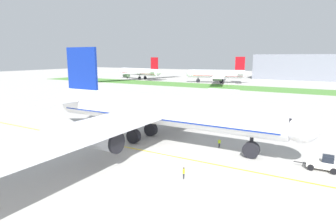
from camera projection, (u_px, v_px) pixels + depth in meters
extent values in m
plane|color=#ADAAA5|center=(162.00, 155.00, 48.46)|extent=(600.00, 600.00, 0.00)
cube|color=yellow|center=(162.00, 154.00, 48.61)|extent=(280.00, 0.36, 0.01)
cube|color=#4C8438|center=(277.00, 90.00, 143.47)|extent=(320.00, 24.00, 0.10)
cylinder|color=white|center=(158.00, 110.00, 54.42)|extent=(46.84, 5.72, 5.69)
cube|color=navy|center=(158.00, 115.00, 54.61)|extent=(44.97, 5.26, 0.68)
sphere|color=white|center=(302.00, 125.00, 42.20)|extent=(5.40, 5.40, 5.40)
cone|color=white|center=(64.00, 98.00, 67.04)|extent=(6.26, 4.84, 4.84)
cube|color=navy|center=(82.00, 68.00, 62.63)|extent=(8.43, 0.57, 9.10)
cube|color=white|center=(98.00, 95.00, 69.18)|extent=(5.16, 9.11, 0.40)
cube|color=white|center=(60.00, 101.00, 59.49)|extent=(5.16, 9.11, 0.40)
cube|color=white|center=(198.00, 97.00, 76.06)|extent=(10.33, 42.16, 0.46)
cube|color=white|center=(41.00, 144.00, 35.34)|extent=(10.33, 42.16, 0.46)
cylinder|color=#B7BABF|center=(187.00, 110.00, 67.63)|extent=(5.41, 3.13, 3.13)
cylinder|color=black|center=(198.00, 111.00, 66.30)|extent=(0.47, 3.29, 3.29)
cylinder|color=#B7BABF|center=(103.00, 140.00, 43.05)|extent=(5.41, 3.13, 3.13)
cylinder|color=black|center=(117.00, 143.00, 41.73)|extent=(0.47, 3.29, 3.29)
cylinder|color=black|center=(251.00, 143.00, 46.46)|extent=(0.59, 0.59, 2.20)
cylinder|color=black|center=(251.00, 150.00, 46.67)|extent=(2.70, 1.22, 2.70)
cylinder|color=black|center=(151.00, 124.00, 59.54)|extent=(0.59, 0.59, 2.20)
cylinder|color=black|center=(151.00, 129.00, 59.75)|extent=(2.70, 1.22, 2.70)
cylinder|color=black|center=(134.00, 131.00, 54.46)|extent=(0.59, 0.59, 2.20)
cylinder|color=black|center=(134.00, 136.00, 54.67)|extent=(2.70, 1.22, 2.70)
cube|color=black|center=(296.00, 120.00, 42.48)|extent=(1.99, 4.27, 1.02)
sphere|color=black|center=(99.00, 98.00, 65.40)|extent=(0.40, 0.40, 0.40)
sphere|color=black|center=(114.00, 100.00, 63.22)|extent=(0.40, 0.40, 0.40)
sphere|color=black|center=(130.00, 101.00, 61.05)|extent=(0.40, 0.40, 0.40)
sphere|color=black|center=(147.00, 103.00, 58.87)|extent=(0.40, 0.40, 0.40)
sphere|color=black|center=(166.00, 105.00, 56.69)|extent=(0.40, 0.40, 0.40)
sphere|color=black|center=(186.00, 107.00, 54.52)|extent=(0.40, 0.40, 0.40)
sphere|color=black|center=(208.00, 109.00, 52.34)|extent=(0.40, 0.40, 0.40)
sphere|color=black|center=(231.00, 111.00, 50.16)|extent=(0.40, 0.40, 0.40)
sphere|color=black|center=(257.00, 114.00, 47.99)|extent=(0.40, 0.40, 0.40)
cube|color=white|center=(323.00, 164.00, 41.68)|extent=(4.17, 1.99, 0.94)
cube|color=black|center=(328.00, 159.00, 41.19)|extent=(1.50, 1.51, 0.90)
cylinder|color=black|center=(300.00, 162.00, 43.20)|extent=(1.80, 0.12, 0.12)
cylinder|color=black|center=(311.00, 167.00, 41.63)|extent=(0.90, 0.35, 0.90)
cylinder|color=black|center=(312.00, 163.00, 43.33)|extent=(0.90, 0.35, 0.90)
cylinder|color=black|center=(334.00, 171.00, 40.21)|extent=(0.90, 0.35, 0.90)
cylinder|color=black|center=(334.00, 167.00, 41.90)|extent=(0.90, 0.35, 0.90)
cylinder|color=black|center=(220.00, 145.00, 52.28)|extent=(0.12, 0.12, 0.81)
cylinder|color=#BFE519|center=(220.00, 142.00, 52.23)|extent=(0.09, 0.09, 0.51)
cylinder|color=black|center=(219.00, 145.00, 52.19)|extent=(0.12, 0.12, 0.81)
cylinder|color=#BFE519|center=(218.00, 142.00, 51.99)|extent=(0.09, 0.09, 0.51)
cube|color=#BFE519|center=(219.00, 142.00, 52.11)|extent=(0.41, 0.48, 0.57)
sphere|color=tan|center=(219.00, 139.00, 52.03)|extent=(0.22, 0.22, 0.22)
cylinder|color=black|center=(184.00, 176.00, 38.68)|extent=(0.12, 0.12, 0.82)
cylinder|color=#BFE519|center=(184.00, 172.00, 38.41)|extent=(0.10, 0.10, 0.53)
cylinder|color=black|center=(184.00, 176.00, 38.87)|extent=(0.12, 0.12, 0.82)
cylinder|color=#BFE519|center=(184.00, 171.00, 38.88)|extent=(0.10, 0.10, 0.53)
cube|color=#BFE519|center=(184.00, 171.00, 38.64)|extent=(0.38, 0.49, 0.58)
sphere|color=brown|center=(184.00, 168.00, 38.56)|extent=(0.22, 0.22, 0.22)
cube|color=#F2590C|center=(0.00, 149.00, 51.40)|extent=(0.36, 0.36, 0.03)
cone|color=#F2590C|center=(0.00, 147.00, 51.34)|extent=(0.28, 0.28, 0.55)
cylinder|color=white|center=(0.00, 147.00, 51.34)|extent=(0.17, 0.17, 0.06)
cylinder|color=white|center=(140.00, 72.00, 208.32)|extent=(39.18, 15.75, 4.92)
cube|color=#B20C14|center=(140.00, 73.00, 208.49)|extent=(37.56, 14.93, 0.59)
sphere|color=white|center=(123.00, 71.00, 223.23)|extent=(4.68, 4.68, 4.68)
cone|color=white|center=(160.00, 72.00, 192.73)|extent=(6.37, 5.54, 4.19)
cube|color=#B20C14|center=(154.00, 63.00, 195.39)|extent=(6.94, 2.46, 7.88)
cube|color=white|center=(150.00, 72.00, 192.56)|extent=(6.36, 8.78, 0.34)
cube|color=white|center=(161.00, 71.00, 199.25)|extent=(6.36, 8.78, 0.34)
cube|color=white|center=(118.00, 74.00, 193.33)|extent=(18.24, 36.45, 0.39)
cube|color=white|center=(162.00, 72.00, 220.76)|extent=(18.24, 36.45, 0.39)
cylinder|color=#B7BABF|center=(127.00, 75.00, 199.87)|extent=(5.25, 3.91, 2.71)
cylinder|color=black|center=(125.00, 75.00, 201.52)|extent=(1.19, 2.84, 2.84)
cylinder|color=#B7BABF|center=(153.00, 74.00, 216.46)|extent=(5.25, 3.91, 2.71)
cylinder|color=black|center=(151.00, 74.00, 218.12)|extent=(1.19, 2.84, 2.84)
cylinder|color=black|center=(128.00, 75.00, 219.57)|extent=(0.51, 0.51, 1.91)
cylinder|color=black|center=(128.00, 77.00, 219.75)|extent=(2.54, 1.67, 2.34)
cylinder|color=black|center=(140.00, 77.00, 204.98)|extent=(0.51, 0.51, 1.91)
cylinder|color=black|center=(140.00, 78.00, 205.16)|extent=(2.54, 1.67, 2.34)
cylinder|color=black|center=(145.00, 76.00, 208.50)|extent=(0.51, 0.51, 1.91)
cylinder|color=black|center=(145.00, 78.00, 208.68)|extent=(2.54, 1.67, 2.34)
cylinder|color=white|center=(218.00, 74.00, 180.07)|extent=(32.23, 14.14, 5.06)
cube|color=#B20C14|center=(217.00, 75.00, 180.24)|extent=(30.88, 13.38, 0.61)
sphere|color=white|center=(190.00, 73.00, 183.96)|extent=(4.80, 4.80, 4.80)
cone|color=white|center=(248.00, 74.00, 175.92)|extent=(6.57, 5.72, 4.30)
cube|color=#B20C14|center=(240.00, 63.00, 175.82)|extent=(5.68, 2.16, 8.09)
cube|color=white|center=(241.00, 73.00, 171.95)|extent=(5.72, 8.77, 0.35)
cube|color=white|center=(241.00, 72.00, 181.61)|extent=(5.72, 8.77, 0.35)
cube|color=white|center=(219.00, 77.00, 163.59)|extent=(15.14, 29.73, 0.40)
cube|color=white|center=(221.00, 73.00, 196.08)|extent=(15.14, 29.73, 0.40)
cylinder|color=#B7BABF|center=(217.00, 79.00, 170.32)|extent=(5.40, 4.05, 2.78)
cylinder|color=black|center=(213.00, 78.00, 170.85)|extent=(1.24, 2.92, 2.92)
cylinder|color=#B7BABF|center=(219.00, 76.00, 190.36)|extent=(5.40, 4.05, 2.78)
cylinder|color=black|center=(216.00, 76.00, 190.90)|extent=(1.24, 2.92, 2.92)
cylinder|color=black|center=(198.00, 79.00, 183.46)|extent=(0.53, 0.53, 1.96)
cylinder|color=black|center=(198.00, 81.00, 183.65)|extent=(2.61, 1.73, 2.40)
cylinder|color=black|center=(221.00, 80.00, 177.63)|extent=(0.53, 0.53, 1.96)
cylinder|color=black|center=(221.00, 81.00, 177.82)|extent=(2.61, 1.73, 2.40)
cylinder|color=black|center=(222.00, 79.00, 182.71)|extent=(0.53, 0.53, 1.96)
cylinder|color=black|center=(222.00, 81.00, 182.89)|extent=(2.61, 1.73, 2.40)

